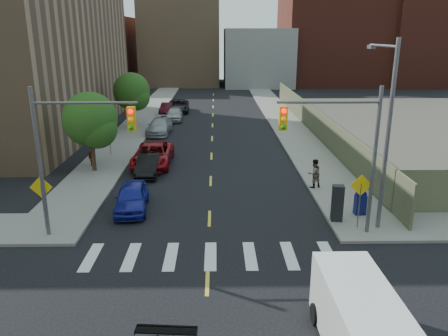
{
  "coord_description": "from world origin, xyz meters",
  "views": [
    {
      "loc": [
        0.37,
        -12.78,
        9.13
      ],
      "look_at": [
        0.8,
        10.36,
        2.0
      ],
      "focal_mm": 35.0,
      "sensor_mm": 36.0,
      "label": 1
    }
  ],
  "objects_px": {
    "parked_car_black": "(149,165)",
    "parked_car_maroon": "(167,108)",
    "parked_car_blue": "(132,197)",
    "cargo_van": "(358,319)",
    "mailbox": "(360,202)",
    "payphone": "(337,203)",
    "parked_car_grey": "(178,106)",
    "pedestrian_west": "(92,152)",
    "parked_car_red": "(153,155)",
    "parked_car_white": "(174,114)",
    "parked_car_silver": "(159,126)",
    "pedestrian_east": "(314,173)"
  },
  "relations": [
    {
      "from": "mailbox",
      "to": "payphone",
      "type": "relative_size",
      "value": 0.72
    },
    {
      "from": "parked_car_white",
      "to": "parked_car_maroon",
      "type": "relative_size",
      "value": 1.12
    },
    {
      "from": "mailbox",
      "to": "pedestrian_west",
      "type": "bearing_deg",
      "value": 145.57
    },
    {
      "from": "parked_car_black",
      "to": "parked_car_white",
      "type": "bearing_deg",
      "value": 88.91
    },
    {
      "from": "parked_car_white",
      "to": "parked_car_grey",
      "type": "height_order",
      "value": "parked_car_grey"
    },
    {
      "from": "mailbox",
      "to": "pedestrian_east",
      "type": "bearing_deg",
      "value": 104.95
    },
    {
      "from": "parked_car_black",
      "to": "parked_car_maroon",
      "type": "distance_m",
      "value": 23.67
    },
    {
      "from": "parked_car_black",
      "to": "payphone",
      "type": "distance_m",
      "value": 13.41
    },
    {
      "from": "cargo_van",
      "to": "parked_car_red",
      "type": "bearing_deg",
      "value": 113.73
    },
    {
      "from": "parked_car_black",
      "to": "mailbox",
      "type": "xyz_separation_m",
      "value": [
        12.01,
        -7.46,
        0.13
      ]
    },
    {
      "from": "cargo_van",
      "to": "pedestrian_east",
      "type": "relative_size",
      "value": 2.7
    },
    {
      "from": "payphone",
      "to": "parked_car_blue",
      "type": "bearing_deg",
      "value": 176.23
    },
    {
      "from": "parked_car_red",
      "to": "payphone",
      "type": "height_order",
      "value": "payphone"
    },
    {
      "from": "parked_car_blue",
      "to": "parked_car_grey",
      "type": "relative_size",
      "value": 0.78
    },
    {
      "from": "parked_car_red",
      "to": "cargo_van",
      "type": "xyz_separation_m",
      "value": [
        8.7,
        -19.56,
        0.36
      ]
    },
    {
      "from": "payphone",
      "to": "parked_car_white",
      "type": "bearing_deg",
      "value": 117.85
    },
    {
      "from": "parked_car_red",
      "to": "parked_car_maroon",
      "type": "distance_m",
      "value": 21.63
    },
    {
      "from": "parked_car_red",
      "to": "parked_car_white",
      "type": "xyz_separation_m",
      "value": [
        0.0,
        17.1,
        -0.07
      ]
    },
    {
      "from": "parked_car_blue",
      "to": "pedestrian_east",
      "type": "height_order",
      "value": "pedestrian_east"
    },
    {
      "from": "parked_car_red",
      "to": "parked_car_maroon",
      "type": "xyz_separation_m",
      "value": [
        -1.3,
        21.59,
        -0.17
      ]
    },
    {
      "from": "parked_car_white",
      "to": "parked_car_grey",
      "type": "relative_size",
      "value": 0.79
    },
    {
      "from": "parked_car_maroon",
      "to": "cargo_van",
      "type": "height_order",
      "value": "cargo_van"
    },
    {
      "from": "cargo_van",
      "to": "pedestrian_west",
      "type": "distance_m",
      "value": 23.26
    },
    {
      "from": "cargo_van",
      "to": "payphone",
      "type": "distance_m",
      "value": 9.48
    },
    {
      "from": "parked_car_blue",
      "to": "parked_car_black",
      "type": "height_order",
      "value": "parked_car_blue"
    },
    {
      "from": "mailbox",
      "to": "pedestrian_east",
      "type": "relative_size",
      "value": 0.75
    },
    {
      "from": "payphone",
      "to": "parked_car_maroon",
      "type": "bearing_deg",
      "value": 117.16
    },
    {
      "from": "parked_car_black",
      "to": "pedestrian_east",
      "type": "xyz_separation_m",
      "value": [
        10.5,
        -3.28,
        0.37
      ]
    },
    {
      "from": "parked_car_silver",
      "to": "parked_car_grey",
      "type": "distance_m",
      "value": 12.22
    },
    {
      "from": "parked_car_red",
      "to": "parked_car_silver",
      "type": "relative_size",
      "value": 1.13
    },
    {
      "from": "parked_car_blue",
      "to": "parked_car_grey",
      "type": "xyz_separation_m",
      "value": [
        0.0,
        31.01,
        0.04
      ]
    },
    {
      "from": "pedestrian_west",
      "to": "parked_car_silver",
      "type": "bearing_deg",
      "value": -27.74
    },
    {
      "from": "parked_car_black",
      "to": "pedestrian_west",
      "type": "distance_m",
      "value": 4.66
    },
    {
      "from": "parked_car_black",
      "to": "parked_car_maroon",
      "type": "height_order",
      "value": "parked_car_black"
    },
    {
      "from": "parked_car_blue",
      "to": "cargo_van",
      "type": "distance_m",
      "value": 14.23
    },
    {
      "from": "parked_car_red",
      "to": "pedestrian_east",
      "type": "distance_m",
      "value": 11.77
    },
    {
      "from": "parked_car_blue",
      "to": "parked_car_white",
      "type": "xyz_separation_m",
      "value": [
        0.0,
        25.41,
        0.01
      ]
    },
    {
      "from": "mailbox",
      "to": "pedestrian_west",
      "type": "relative_size",
      "value": 0.69
    },
    {
      "from": "parked_car_silver",
      "to": "mailbox",
      "type": "bearing_deg",
      "value": -54.31
    },
    {
      "from": "parked_car_black",
      "to": "parked_car_silver",
      "type": "height_order",
      "value": "parked_car_silver"
    },
    {
      "from": "parked_car_white",
      "to": "parked_car_blue",
      "type": "bearing_deg",
      "value": -91.77
    },
    {
      "from": "parked_car_blue",
      "to": "pedestrian_west",
      "type": "xyz_separation_m",
      "value": [
        -4.29,
        8.05,
        0.41
      ]
    },
    {
      "from": "cargo_van",
      "to": "parked_car_grey",
      "type": "bearing_deg",
      "value": 101.38
    },
    {
      "from": "parked_car_red",
      "to": "parked_car_maroon",
      "type": "bearing_deg",
      "value": 93.8
    },
    {
      "from": "cargo_van",
      "to": "parked_car_black",
      "type": "bearing_deg",
      "value": 116.16
    },
    {
      "from": "parked_car_black",
      "to": "parked_car_silver",
      "type": "bearing_deg",
      "value": 92.6
    },
    {
      "from": "parked_car_red",
      "to": "cargo_van",
      "type": "bearing_deg",
      "value": -65.66
    },
    {
      "from": "parked_car_red",
      "to": "pedestrian_west",
      "type": "relative_size",
      "value": 2.94
    },
    {
      "from": "parked_car_black",
      "to": "pedestrian_west",
      "type": "bearing_deg",
      "value": 156.35
    },
    {
      "from": "pedestrian_east",
      "to": "mailbox",
      "type": "bearing_deg",
      "value": 88.19
    }
  ]
}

